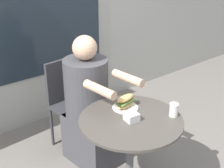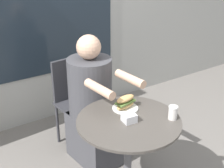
# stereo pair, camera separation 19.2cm
# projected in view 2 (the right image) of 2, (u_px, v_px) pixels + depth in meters

# --- Properties ---
(cafe_table) EXTENTS (0.76, 0.76, 0.71)m
(cafe_table) POSITION_uv_depth(u_px,v_px,m) (128.00, 141.00, 2.32)
(cafe_table) COLOR #47423D
(cafe_table) RESTS_ON ground_plane
(diner_chair) EXTENTS (0.42, 0.42, 0.87)m
(diner_chair) POSITION_uv_depth(u_px,v_px,m) (74.00, 94.00, 3.04)
(diner_chair) COLOR #333338
(diner_chair) RESTS_ON ground_plane
(seated_diner) EXTENTS (0.44, 0.71, 1.19)m
(seated_diner) POSITION_uv_depth(u_px,v_px,m) (93.00, 110.00, 2.79)
(seated_diner) COLOR #424247
(seated_diner) RESTS_ON ground_plane
(sandwich_on_plate) EXTENTS (0.20, 0.20, 0.11)m
(sandwich_on_plate) POSITION_uv_depth(u_px,v_px,m) (125.00, 103.00, 2.37)
(sandwich_on_plate) COLOR white
(sandwich_on_plate) RESTS_ON cafe_table
(drink_cup) EXTENTS (0.07, 0.07, 0.10)m
(drink_cup) POSITION_uv_depth(u_px,v_px,m) (173.00, 113.00, 2.23)
(drink_cup) COLOR silver
(drink_cup) RESTS_ON cafe_table
(napkin_box) EXTENTS (0.10, 0.10, 0.06)m
(napkin_box) POSITION_uv_depth(u_px,v_px,m) (129.00, 118.00, 2.21)
(napkin_box) COLOR silver
(napkin_box) RESTS_ON cafe_table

